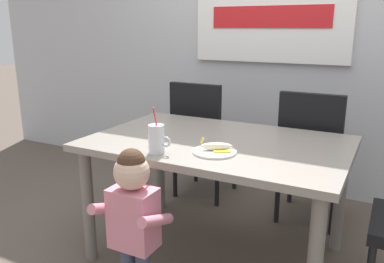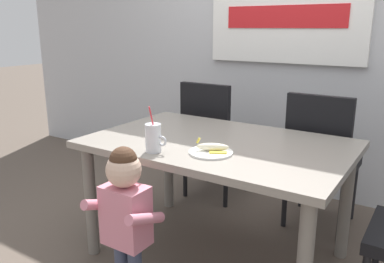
# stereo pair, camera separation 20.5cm
# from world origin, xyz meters

# --- Properties ---
(ground_plane) EXTENTS (24.00, 24.00, 0.00)m
(ground_plane) POSITION_xyz_m (0.00, 0.00, 0.00)
(ground_plane) COLOR brown
(back_wall) EXTENTS (6.40, 0.17, 2.90)m
(back_wall) POSITION_xyz_m (-0.00, 1.29, 1.45)
(back_wall) COLOR silver
(back_wall) RESTS_ON ground
(dining_table) EXTENTS (1.47, 0.96, 0.74)m
(dining_table) POSITION_xyz_m (0.00, 0.00, 0.65)
(dining_table) COLOR gray
(dining_table) RESTS_ON ground
(dining_chair_left) EXTENTS (0.44, 0.45, 0.96)m
(dining_chair_left) POSITION_xyz_m (-0.46, 0.73, 0.54)
(dining_chair_left) COLOR black
(dining_chair_left) RESTS_ON ground
(dining_chair_right) EXTENTS (0.44, 0.45, 0.96)m
(dining_chair_right) POSITION_xyz_m (0.41, 0.68, 0.54)
(dining_chair_right) COLOR black
(dining_chair_right) RESTS_ON ground
(toddler_standing) EXTENTS (0.33, 0.24, 0.84)m
(toddler_standing) POSITION_xyz_m (-0.16, -0.63, 0.53)
(toddler_standing) COLOR #3F4760
(toddler_standing) RESTS_ON ground
(milk_cup) EXTENTS (0.13, 0.08, 0.25)m
(milk_cup) POSITION_xyz_m (-0.19, -0.36, 0.80)
(milk_cup) COLOR silver
(milk_cup) RESTS_ON dining_table
(snack_plate) EXTENTS (0.23, 0.23, 0.01)m
(snack_plate) POSITION_xyz_m (0.08, -0.23, 0.74)
(snack_plate) COLOR white
(snack_plate) RESTS_ON dining_table
(peeled_banana) EXTENTS (0.18, 0.14, 0.07)m
(peeled_banana) POSITION_xyz_m (0.09, -0.21, 0.77)
(peeled_banana) COLOR #F4EAC6
(peeled_banana) RESTS_ON snack_plate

